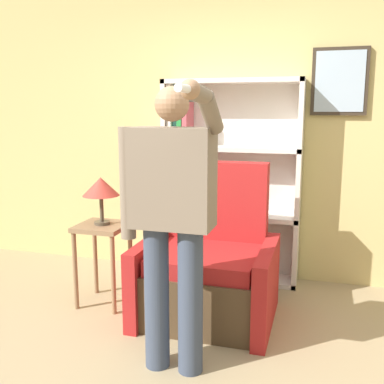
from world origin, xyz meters
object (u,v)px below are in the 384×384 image
(person_standing, at_px, (172,213))
(side_table, at_px, (103,242))
(armchair, at_px, (209,269))
(table_lamp, at_px, (101,188))
(bookcase, at_px, (217,183))

(person_standing, bearing_deg, side_table, 138.32)
(armchair, relative_size, table_lamp, 3.06)
(bookcase, bearing_deg, person_standing, -86.50)
(person_standing, distance_m, table_lamp, 1.13)
(armchair, height_order, side_table, armchair)
(armchair, distance_m, side_table, 0.89)
(bookcase, relative_size, side_table, 2.75)
(side_table, xyz_separation_m, table_lamp, (-0.00, 0.00, 0.44))
(bookcase, height_order, armchair, bookcase)
(armchair, xyz_separation_m, table_lamp, (-0.87, -0.05, 0.60))
(person_standing, xyz_separation_m, side_table, (-0.84, 0.75, -0.46))
(person_standing, bearing_deg, bookcase, 93.50)
(bookcase, relative_size, armchair, 1.58)
(side_table, relative_size, table_lamp, 1.75)
(table_lamp, bearing_deg, bookcase, 48.73)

